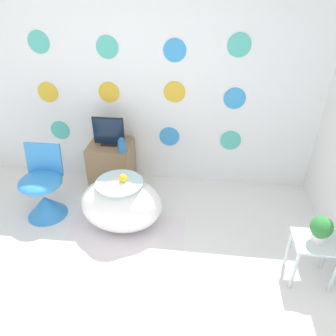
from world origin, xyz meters
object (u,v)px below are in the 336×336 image
bathtub (121,204)px  potted_plant_left (321,229)px  vase (122,146)px  tv (109,133)px  chair (44,194)px

bathtub → potted_plant_left: potted_plant_left is taller
vase → tv: bearing=139.6°
bathtub → chair: bearing=173.1°
potted_plant_left → vase: bearing=150.8°
bathtub → potted_plant_left: 1.87m
bathtub → vase: 0.70m
vase → chair: bearing=-148.5°
bathtub → potted_plant_left: (1.79, -0.47, 0.28)m
bathtub → vase: vase is taller
chair → tv: (0.59, 0.64, 0.46)m
tv → vase: tv is taller
chair → potted_plant_left: 2.75m
chair → vase: size_ratio=4.56×
bathtub → tv: 0.92m
tv → vase: size_ratio=2.10×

